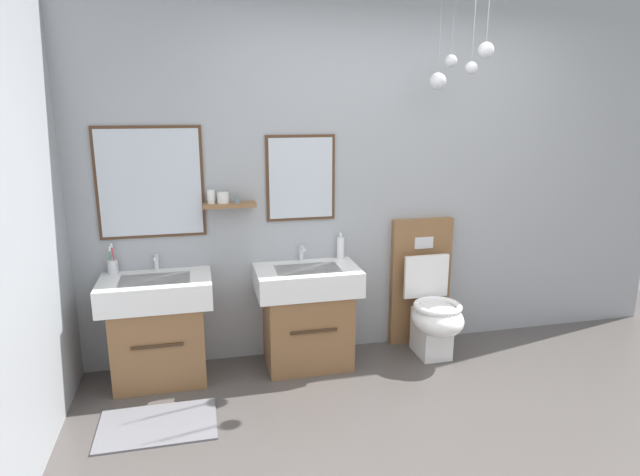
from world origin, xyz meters
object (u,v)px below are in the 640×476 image
object	(u,v)px
vanity_sink_left	(159,326)
soap_dispenser	(341,247)
vanity_sink_right	(307,313)
toilet	(428,304)
toothbrush_cup	(113,266)

from	to	relation	value
vanity_sink_left	soap_dispenser	bearing A→B (deg)	7.36
vanity_sink_left	soap_dispenser	distance (m)	1.39
vanity_sink_right	soap_dispenser	world-z (taller)	soap_dispenser
toilet	soap_dispenser	bearing A→B (deg)	165.22
toothbrush_cup	soap_dispenser	world-z (taller)	toothbrush_cup
toothbrush_cup	soap_dispenser	distance (m)	1.60
vanity_sink_right	soap_dispenser	bearing A→B (deg)	30.21
vanity_sink_left	toothbrush_cup	bearing A→B (deg)	150.47
toilet	soap_dispenser	xyz separation A→B (m)	(-0.65, 0.17, 0.44)
vanity_sink_right	soap_dispenser	xyz separation A→B (m)	(0.29, 0.17, 0.42)
vanity_sink_left	vanity_sink_right	bearing A→B (deg)	0.00
vanity_sink_left	soap_dispenser	xyz separation A→B (m)	(1.32, 0.17, 0.42)
vanity_sink_left	vanity_sink_right	distance (m)	1.03
toilet	soap_dispenser	size ratio (longest dim) A/B	5.14
toilet	toothbrush_cup	xyz separation A→B (m)	(-2.25, 0.16, 0.41)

